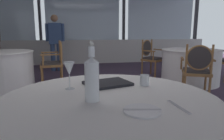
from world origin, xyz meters
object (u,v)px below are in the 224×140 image
water_bottle (92,78)px  menu_book (107,83)px  side_plate (142,111)px  water_tumbler (145,80)px  diner_person_0 (55,39)px  wine_glass (69,69)px  dining_chair_0_2 (55,59)px  dining_chair_1_2 (197,67)px  dining_chair_1_1 (151,55)px

water_bottle → menu_book: water_bottle is taller
side_plate → water_tumbler: water_tumbler is taller
water_bottle → water_tumbler: bearing=32.9°
diner_person_0 → wine_glass: bearing=-0.4°
wine_glass → water_tumbler: (0.55, -0.00, -0.10)m
wine_glass → menu_book: wine_glass is taller
wine_glass → dining_chair_0_2: (-0.32, 3.12, -0.34)m
dining_chair_1_2 → dining_chair_1_1: bearing=30.0°
menu_book → dining_chair_0_2: (-0.60, 3.05, -0.21)m
wine_glass → diner_person_0: (-0.42, 4.81, 0.02)m
wine_glass → diner_person_0: bearing=95.0°
water_bottle → dining_chair_1_2: bearing=44.8°
water_bottle → dining_chair_1_2: size_ratio=0.36×
dining_chair_1_1 → side_plate: bearing=-56.3°
dining_chair_1_1 → wine_glass: bearing=-63.5°
wine_glass → dining_chair_1_2: size_ratio=0.20×
water_bottle → menu_book: bearing=66.3°
water_tumbler → dining_chair_0_2: dining_chair_0_2 is taller
diner_person_0 → water_tumbler: bearing=5.9°
dining_chair_1_1 → diner_person_0: bearing=-150.6°
menu_book → dining_chair_1_2: 2.52m
wine_glass → water_bottle: bearing=-65.0°
menu_book → wine_glass: bearing=177.7°
dining_chair_0_2 → diner_person_0: (-0.10, 1.69, 0.36)m
water_tumbler → menu_book: bearing=164.9°
side_plate → wine_glass: 0.62m
wine_glass → diner_person_0: diner_person_0 is taller
water_bottle → dining_chair_1_1: bearing=63.8°
dining_chair_1_1 → dining_chair_1_2: size_ratio=1.00×
water_tumbler → dining_chair_1_1: dining_chair_1_1 is taller
side_plate → dining_chair_1_1: bearing=67.7°
side_plate → dining_chair_0_2: 3.68m
water_tumbler → menu_book: 0.28m
water_tumbler → diner_person_0: size_ratio=0.05×
wine_glass → dining_chair_1_1: 4.13m
water_tumbler → dining_chair_0_2: (-0.87, 3.13, -0.24)m
menu_book → water_bottle: bearing=-129.8°
wine_glass → dining_chair_0_2: size_ratio=0.20×
dining_chair_0_2 → diner_person_0: diner_person_0 is taller
water_bottle → water_tumbler: 0.51m
water_tumbler → diner_person_0: (-0.96, 4.81, 0.12)m
water_tumbler → dining_chair_1_1: 3.89m
dining_chair_1_1 → water_tumbler: bearing=-56.4°
water_bottle → diner_person_0: diner_person_0 is taller
side_plate → water_tumbler: bearing=68.7°
side_plate → wine_glass: size_ratio=1.00×
menu_book → dining_chair_1_1: dining_chair_1_1 is taller
dining_chair_1_2 → side_plate: bearing=167.1°
dining_chair_1_1 → diner_person_0: (-2.45, 1.23, 0.37)m
water_bottle → diner_person_0: (-0.55, 5.08, 0.02)m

